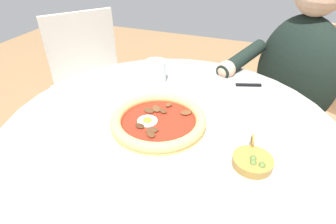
{
  "coord_description": "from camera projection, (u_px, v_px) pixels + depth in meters",
  "views": [
    {
      "loc": [
        0.59,
        0.21,
        1.21
      ],
      "look_at": [
        -0.03,
        -0.02,
        0.76
      ],
      "focal_mm": 28.94,
      "sensor_mm": 36.0,
      "label": 1
    }
  ],
  "objects": [
    {
      "name": "dining_table",
      "position": [
        170.0,
        162.0,
        0.86
      ],
      "size": [
        0.96,
        0.96,
        0.75
      ],
      "color": "#999993",
      "rests_on": "ground"
    },
    {
      "name": "pizza_on_plate",
      "position": [
        159.0,
        122.0,
        0.76
      ],
      "size": [
        0.29,
        0.29,
        0.04
      ],
      "color": "white",
      "rests_on": "dining_table"
    },
    {
      "name": "water_glass",
      "position": [
        156.0,
        73.0,
        0.98
      ],
      "size": [
        0.07,
        0.07,
        0.08
      ],
      "color": "silver",
      "rests_on": "dining_table"
    },
    {
      "name": "steak_knife",
      "position": [
        239.0,
        85.0,
        0.97
      ],
      "size": [
        0.08,
        0.22,
        0.01
      ],
      "color": "silver",
      "rests_on": "dining_table"
    },
    {
      "name": "olive_pan",
      "position": [
        253.0,
        161.0,
        0.64
      ],
      "size": [
        0.12,
        0.09,
        0.05
      ],
      "color": "olive",
      "rests_on": "dining_table"
    },
    {
      "name": "diner_person",
      "position": [
        283.0,
        116.0,
        1.27
      ],
      "size": [
        0.45,
        0.52,
        1.11
      ],
      "color": "#282833",
      "rests_on": "ground"
    },
    {
      "name": "cafe_chair_diner",
      "position": [
        302.0,
        99.0,
        1.31
      ],
      "size": [
        0.53,
        0.53,
        0.87
      ],
      "color": "#957050",
      "rests_on": "ground"
    },
    {
      "name": "cafe_chair_spare_far",
      "position": [
        92.0,
        78.0,
        1.51
      ],
      "size": [
        0.6,
        0.6,
        0.86
      ],
      "color": "beige",
      "rests_on": "ground"
    }
  ]
}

